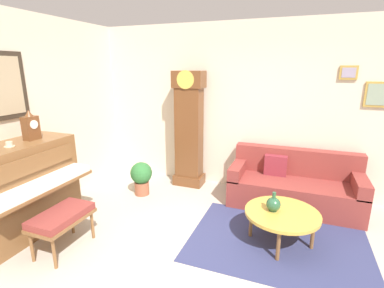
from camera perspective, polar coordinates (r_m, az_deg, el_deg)
The scene contains 12 objects.
ground_plane at distance 3.35m, azimuth -0.31°, elevation -24.26°, with size 6.40×6.00×0.10m, color #B2A899.
wall_back at distance 4.94m, azimuth 9.92°, elevation 7.12°, with size 5.30×0.13×2.80m.
area_rug at distance 3.80m, azimuth 16.79°, elevation -18.55°, with size 2.10×1.50×0.01m, color navy.
piano at distance 4.17m, azimuth -31.39°, elevation -7.94°, with size 0.87×1.44×1.18m.
piano_bench at distance 3.68m, azimuth -24.70°, elevation -13.32°, with size 0.42×0.70×0.48m.
grandfather_clock at distance 4.98m, azimuth -0.61°, elevation 2.29°, with size 0.52×0.34×2.03m.
couch at distance 4.68m, azimuth 19.72°, elevation -7.88°, with size 1.90×0.80×0.84m.
coffee_table at distance 3.65m, azimuth 17.63°, elevation -13.26°, with size 0.88×0.88×0.41m.
mantel_clock at distance 4.14m, azimuth -29.65°, elevation 3.09°, with size 0.13×0.18×0.38m.
teacup at distance 3.93m, azimuth -32.82°, elevation -0.11°, with size 0.12×0.12×0.06m.
green_jug at distance 3.59m, azimuth 16.03°, elevation -11.53°, with size 0.17×0.17×0.24m.
potted_plant at distance 4.83m, azimuth -10.13°, elevation -6.38°, with size 0.36×0.36×0.56m.
Camera 1 is at (0.93, -2.41, 2.08)m, focal length 26.56 mm.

